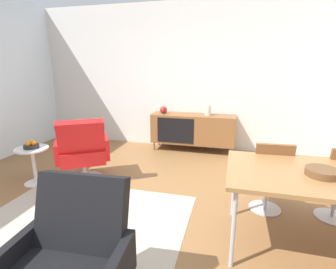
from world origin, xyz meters
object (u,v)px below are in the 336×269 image
wooden_bowl_on_table (322,172)px  armchair_black_shell (71,260)px  vase_cobalt (164,110)px  dining_table (325,179)px  side_table_round (34,161)px  vase_sculptural_dark (208,110)px  dining_chair_back_left (270,174)px  sideboard (193,129)px  lounge_chair_red (83,150)px  fruit_bowl (31,145)px

wooden_bowl_on_table → armchair_black_shell: armchair_black_shell is taller
vase_cobalt → wooden_bowl_on_table: size_ratio=0.55×
dining_table → side_table_round: 3.52m
vase_cobalt → wooden_bowl_on_table: (2.07, -2.56, -0.02)m
vase_cobalt → side_table_round: size_ratio=0.28×
armchair_black_shell → side_table_round: 2.42m
vase_sculptural_dark → wooden_bowl_on_table: (1.20, -2.56, -0.05)m
side_table_round → dining_chair_back_left: bearing=0.5°
dining_table → armchair_black_shell: armchair_black_shell is taller
sideboard → dining_chair_back_left: size_ratio=1.87×
lounge_chair_red → fruit_bowl: 0.69m
sideboard → fruit_bowl: 2.78m
dining_chair_back_left → lounge_chair_red: (-2.47, 0.21, -0.00)m
fruit_bowl → wooden_bowl_on_table: bearing=-9.4°
vase_cobalt → armchair_black_shell: 3.68m
sideboard → side_table_round: size_ratio=3.08×
vase_sculptural_dark → armchair_black_shell: bearing=-97.0°
armchair_black_shell → side_table_round: bearing=137.0°
dining_table → lounge_chair_red: (-2.82, 0.77, -0.23)m
side_table_round → fruit_bowl: fruit_bowl is taller
wooden_bowl_on_table → fruit_bowl: wooden_bowl_on_table is taller
vase_cobalt → vase_sculptural_dark: (0.87, 0.00, 0.03)m
dining_table → armchair_black_shell: 2.04m
wooden_bowl_on_table → lounge_chair_red: size_ratio=0.27×
sideboard → wooden_bowl_on_table: wooden_bowl_on_table is taller
dining_table → wooden_bowl_on_table: 0.09m
fruit_bowl → dining_table: bearing=-8.7°
armchair_black_shell → side_table_round: armchair_black_shell is taller
vase_cobalt → side_table_round: (-1.35, -2.00, -0.47)m
side_table_round → armchair_black_shell: bearing=-43.0°
vase_sculptural_dark → dining_table: bearing=-63.9°
sideboard → dining_table: (1.52, -2.53, 0.26)m
vase_cobalt → armchair_black_shell: bearing=-83.4°
dining_chair_back_left → wooden_bowl_on_table: bearing=-62.5°
vase_cobalt → armchair_black_shell: (0.42, -3.64, -0.32)m
sideboard → armchair_black_shell: size_ratio=1.69×
wooden_bowl_on_table → vase_cobalt: bearing=129.0°
vase_cobalt → lounge_chair_red: 1.92m
fruit_bowl → sideboard: bearing=45.9°
vase_sculptural_dark → fruit_bowl: vase_sculptural_dark is taller
dining_table → fruit_bowl: dining_table is taller
wooden_bowl_on_table → sideboard: bearing=120.1°
vase_sculptural_dark → side_table_round: bearing=-138.0°
vase_cobalt → side_table_round: 2.45m
lounge_chair_red → side_table_round: size_ratio=1.82×
dining_chair_back_left → lounge_chair_red: lounge_chair_red is taller
dining_table → vase_sculptural_dark: bearing=116.1°
armchair_black_shell → vase_cobalt: bearing=96.6°
armchair_black_shell → side_table_round: (-1.77, 1.65, -0.15)m
wooden_bowl_on_table → side_table_round: (-3.42, 0.56, -0.45)m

